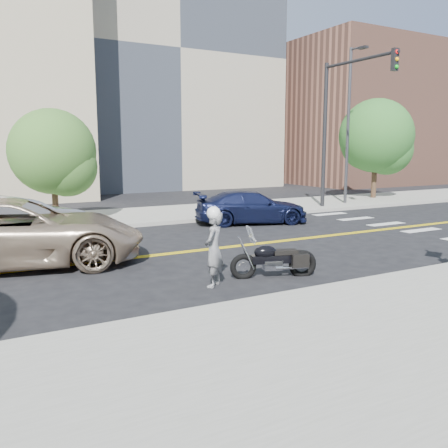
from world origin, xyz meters
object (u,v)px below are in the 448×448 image
motorcycle (274,252)px  parked_car_blue (251,207)px  parked_car_silver (16,219)px  motorcyclist (214,247)px  suv (18,233)px

motorcycle → parked_car_blue: (3.92, 7.27, 0.05)m
parked_car_blue → parked_car_silver: bearing=105.0°
motorcycle → parked_car_silver: size_ratio=0.44×
motorcycle → parked_car_blue: parked_car_blue is taller
motorcyclist → suv: size_ratio=0.28×
motorcyclist → parked_car_silver: motorcyclist is taller
suv → parked_car_silver: size_ratio=1.38×
parked_car_silver → parked_car_blue: 8.84m
motorcycle → suv: bearing=160.4°
motorcyclist → suv: bearing=-92.4°
motorcycle → motorcyclist: bearing=-162.0°
motorcycle → suv: suv is taller
motorcyclist → parked_car_silver: (-3.31, 7.52, -0.13)m
motorcycle → suv: 6.60m
suv → parked_car_blue: 9.65m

